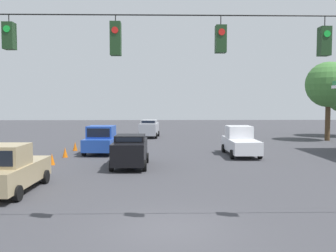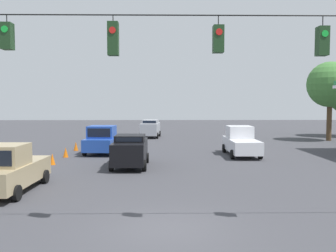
# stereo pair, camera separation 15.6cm
# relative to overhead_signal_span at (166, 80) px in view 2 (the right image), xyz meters

# --- Properties ---
(ground_plane) EXTENTS (140.00, 140.00, 0.00)m
(ground_plane) POSITION_rel_overhead_signal_span_xyz_m (0.01, 0.25, -4.57)
(ground_plane) COLOR #3D3D42
(overhead_signal_span) EXTENTS (22.36, 0.38, 7.11)m
(overhead_signal_span) POSITION_rel_overhead_signal_span_xyz_m (0.00, 0.00, 0.00)
(overhead_signal_span) COLOR #4C473D
(overhead_signal_span) RESTS_ON ground_plane
(pickup_truck_white_oncoming_far) EXTENTS (2.14, 5.33, 2.12)m
(pickup_truck_white_oncoming_far) POSITION_rel_overhead_signal_span_xyz_m (-5.64, -15.66, -3.60)
(pickup_truck_white_oncoming_far) COLOR silver
(pickup_truck_white_oncoming_far) RESTS_ON ground_plane
(sedan_silver_withflow_deep) EXTENTS (2.29, 4.38, 1.94)m
(sedan_silver_withflow_deep) POSITION_rel_overhead_signal_span_xyz_m (1.43, -29.63, -3.56)
(sedan_silver_withflow_deep) COLOR #A8AAB2
(sedan_silver_withflow_deep) RESTS_ON ground_plane
(sedan_black_withflow_mid) EXTENTS (2.11, 4.58, 1.92)m
(sedan_black_withflow_mid) POSITION_rel_overhead_signal_span_xyz_m (2.05, -10.87, -3.57)
(sedan_black_withflow_mid) COLOR black
(sedan_black_withflow_mid) RESTS_ON ground_plane
(pickup_truck_blue_withflow_far) EXTENTS (2.57, 5.17, 2.12)m
(pickup_truck_blue_withflow_far) POSITION_rel_overhead_signal_span_xyz_m (4.63, -16.97, -3.60)
(pickup_truck_blue_withflow_far) COLOR #234CB2
(pickup_truck_blue_withflow_far) RESTS_ON ground_plane
(pickup_truck_tan_parked_shoulder) EXTENTS (2.39, 5.10, 2.12)m
(pickup_truck_tan_parked_shoulder) POSITION_rel_overhead_signal_span_xyz_m (6.84, -4.58, -3.60)
(pickup_truck_tan_parked_shoulder) COLOR tan
(pickup_truck_tan_parked_shoulder) RESTS_ON ground_plane
(traffic_cone_nearest) EXTENTS (0.37, 0.37, 0.71)m
(traffic_cone_nearest) POSITION_rel_overhead_signal_span_xyz_m (7.05, -4.99, -4.22)
(traffic_cone_nearest) COLOR orange
(traffic_cone_nearest) RESTS_ON ground_plane
(traffic_cone_second) EXTENTS (0.37, 0.37, 0.71)m
(traffic_cone_second) POSITION_rel_overhead_signal_span_xyz_m (7.13, -8.16, -4.22)
(traffic_cone_second) COLOR orange
(traffic_cone_second) RESTS_ON ground_plane
(traffic_cone_third) EXTENTS (0.37, 0.37, 0.71)m
(traffic_cone_third) POSITION_rel_overhead_signal_span_xyz_m (6.96, -11.63, -4.22)
(traffic_cone_third) COLOR orange
(traffic_cone_third) RESTS_ON ground_plane
(traffic_cone_fourth) EXTENTS (0.37, 0.37, 0.71)m
(traffic_cone_fourth) POSITION_rel_overhead_signal_span_xyz_m (6.95, -14.81, -4.22)
(traffic_cone_fourth) COLOR orange
(traffic_cone_fourth) RESTS_ON ground_plane
(traffic_cone_fifth) EXTENTS (0.37, 0.37, 0.71)m
(traffic_cone_fifth) POSITION_rel_overhead_signal_span_xyz_m (7.07, -18.45, -4.22)
(traffic_cone_fifth) COLOR orange
(traffic_cone_fifth) RESTS_ON ground_plane
(tree_horizon_right) EXTENTS (4.56, 4.56, 7.95)m
(tree_horizon_right) POSITION_rel_overhead_signal_span_xyz_m (-16.71, -25.82, 1.05)
(tree_horizon_right) COLOR #4C3823
(tree_horizon_right) RESTS_ON ground_plane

